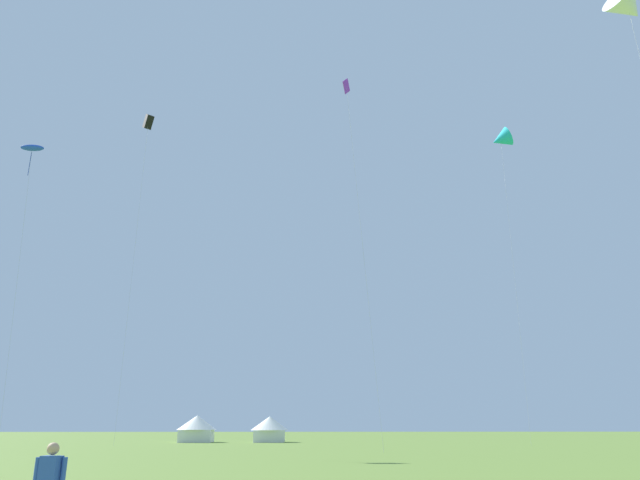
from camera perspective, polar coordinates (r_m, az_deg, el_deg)
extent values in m
cube|color=black|center=(76.70, -16.41, 11.00)|extent=(1.65, 1.83, 1.90)
cylinder|color=#B2B2B7|center=(69.28, -17.82, -2.66)|extent=(0.14, 1.28, 37.87)
cube|color=purple|center=(58.20, 2.59, 14.77)|extent=(0.87, 1.55, 1.72)
cylinder|color=#B2B2B7|center=(50.98, 4.23, -0.98)|extent=(2.43, 0.85, 33.21)
cone|color=#1EB7CC|center=(77.70, 17.24, 9.37)|extent=(3.32, 3.03, 3.06)
cylinder|color=#B2B2B7|center=(70.28, 18.46, -3.48)|extent=(1.14, 2.45, 36.28)
cone|color=white|center=(47.49, 27.84, 19.51)|extent=(3.66, 3.35, 3.11)
ellipsoid|color=blue|center=(69.32, -26.27, 8.07)|extent=(2.42, 0.99, 0.73)
cylinder|color=#183599|center=(68.61, -26.48, 6.70)|extent=(0.06, 0.06, 2.70)
cylinder|color=#B2B2B7|center=(63.24, -27.49, -3.82)|extent=(2.43, 2.29, 29.96)
cube|color=#2D51AD|center=(12.36, -24.87, -19.97)|extent=(0.41, 0.32, 0.60)
sphere|color=tan|center=(12.34, -24.61, -18.04)|extent=(0.22, 0.22, 0.22)
cylinder|color=#2D51AD|center=(12.45, -25.95, -19.81)|extent=(0.09, 0.09, 0.55)
cylinder|color=#2D51AD|center=(12.28, -23.77, -20.12)|extent=(0.09, 0.09, 0.55)
cube|color=white|center=(79.03, -11.99, -18.21)|extent=(4.00, 4.00, 1.50)
cone|color=white|center=(79.02, -11.91, -17.04)|extent=(5.00, 5.00, 1.75)
cube|color=white|center=(78.14, -4.96, -18.54)|extent=(3.86, 3.86, 1.45)
cone|color=white|center=(78.13, -4.93, -17.39)|extent=(4.83, 4.83, 1.69)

